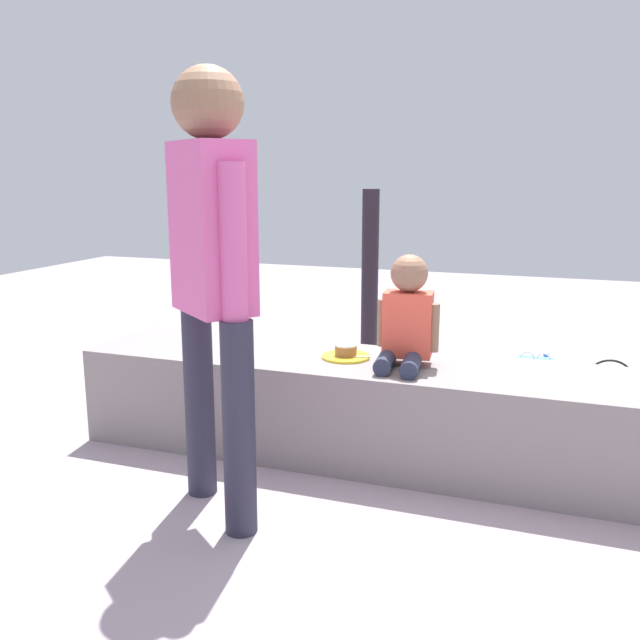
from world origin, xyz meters
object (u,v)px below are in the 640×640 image
at_px(child_seated, 407,318).
at_px(gift_bag, 534,385).
at_px(handbag_black_leather, 609,397).
at_px(adult_standing, 213,256).
at_px(handbag_brown_canvas, 451,410).
at_px(water_bottle_near_gift, 545,373).
at_px(cake_plate, 346,353).

xyz_separation_m(child_seated, gift_bag, (0.51, 0.90, -0.52)).
relative_size(gift_bag, handbag_black_leather, 0.99).
height_order(adult_standing, handbag_black_leather, adult_standing).
height_order(child_seated, gift_bag, child_seated).
bearing_deg(handbag_brown_canvas, gift_bag, 48.81).
bearing_deg(water_bottle_near_gift, handbag_brown_canvas, -116.80).
bearing_deg(gift_bag, cake_plate, -132.50).
distance_m(gift_bag, water_bottle_near_gift, 0.41).
height_order(child_seated, adult_standing, adult_standing).
distance_m(adult_standing, cake_plate, 0.92).
distance_m(handbag_black_leather, handbag_brown_canvas, 0.91).
bearing_deg(cake_plate, water_bottle_near_gift, 56.53).
height_order(adult_standing, cake_plate, adult_standing).
xyz_separation_m(gift_bag, handbag_black_leather, (0.39, 0.07, -0.05)).
bearing_deg(child_seated, handbag_black_leather, 47.15).
distance_m(child_seated, adult_standing, 0.94).
xyz_separation_m(gift_bag, water_bottle_near_gift, (0.05, 0.41, -0.05)).
height_order(adult_standing, water_bottle_near_gift, adult_standing).
distance_m(water_bottle_near_gift, handbag_brown_canvas, 0.93).
height_order(cake_plate, handbag_brown_canvas, cake_plate).
distance_m(child_seated, handbag_brown_canvas, 0.74).
xyz_separation_m(child_seated, handbag_black_leather, (0.90, 0.97, -0.56)).
xyz_separation_m(child_seated, adult_standing, (-0.56, -0.68, 0.32)).
bearing_deg(child_seated, gift_bag, 60.18).
bearing_deg(child_seated, cake_plate, 174.35).
relative_size(cake_plate, handbag_black_leather, 0.67).
distance_m(cake_plate, handbag_black_leather, 1.56).
bearing_deg(child_seated, water_bottle_near_gift, 66.70).
relative_size(handbag_black_leather, handbag_brown_canvas, 1.13).
bearing_deg(adult_standing, handbag_black_leather, 48.61).
distance_m(water_bottle_near_gift, handbag_black_leather, 0.47).
bearing_deg(gift_bag, child_seated, -119.82).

